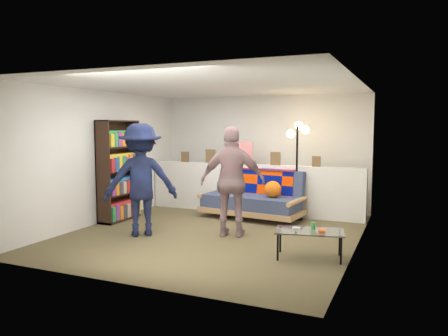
{
  "coord_description": "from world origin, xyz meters",
  "views": [
    {
      "loc": [
        2.94,
        -6.42,
        1.77
      ],
      "look_at": [
        0.0,
        0.4,
        1.05
      ],
      "focal_mm": 35.0,
      "sensor_mm": 36.0,
      "label": 1
    }
  ],
  "objects_px": {
    "bookshelf": "(119,174)",
    "person_left": "(141,180)",
    "futon_sofa": "(254,198)",
    "coffee_table": "(310,232)",
    "person_right": "(233,182)",
    "floor_lamp": "(298,150)"
  },
  "relations": [
    {
      "from": "bookshelf",
      "to": "person_left",
      "type": "distance_m",
      "value": 1.31
    },
    {
      "from": "futon_sofa",
      "to": "coffee_table",
      "type": "distance_m",
      "value": 2.65
    },
    {
      "from": "futon_sofa",
      "to": "coffee_table",
      "type": "relative_size",
      "value": 2.08
    },
    {
      "from": "futon_sofa",
      "to": "floor_lamp",
      "type": "relative_size",
      "value": 1.1
    },
    {
      "from": "bookshelf",
      "to": "coffee_table",
      "type": "xyz_separation_m",
      "value": [
        3.81,
        -0.96,
        -0.52
      ]
    },
    {
      "from": "floor_lamp",
      "to": "person_right",
      "type": "xyz_separation_m",
      "value": [
        -0.63,
        -1.67,
        -0.43
      ]
    },
    {
      "from": "coffee_table",
      "to": "bookshelf",
      "type": "bearing_deg",
      "value": 165.87
    },
    {
      "from": "person_left",
      "to": "person_right",
      "type": "distance_m",
      "value": 1.48
    },
    {
      "from": "coffee_table",
      "to": "person_left",
      "type": "relative_size",
      "value": 0.54
    },
    {
      "from": "futon_sofa",
      "to": "person_right",
      "type": "relative_size",
      "value": 1.15
    },
    {
      "from": "bookshelf",
      "to": "floor_lamp",
      "type": "bearing_deg",
      "value": 24.25
    },
    {
      "from": "floor_lamp",
      "to": "person_left",
      "type": "bearing_deg",
      "value": -132.89
    },
    {
      "from": "futon_sofa",
      "to": "person_right",
      "type": "height_order",
      "value": "person_right"
    },
    {
      "from": "bookshelf",
      "to": "coffee_table",
      "type": "relative_size",
      "value": 1.92
    },
    {
      "from": "coffee_table",
      "to": "floor_lamp",
      "type": "relative_size",
      "value": 0.53
    },
    {
      "from": "person_right",
      "to": "coffee_table",
      "type": "bearing_deg",
      "value": 140.47
    },
    {
      "from": "coffee_table",
      "to": "person_right",
      "type": "xyz_separation_m",
      "value": [
        -1.39,
        0.67,
        0.53
      ]
    },
    {
      "from": "bookshelf",
      "to": "coffee_table",
      "type": "distance_m",
      "value": 3.97
    },
    {
      "from": "bookshelf",
      "to": "person_right",
      "type": "height_order",
      "value": "bookshelf"
    },
    {
      "from": "futon_sofa",
      "to": "coffee_table",
      "type": "height_order",
      "value": "futon_sofa"
    },
    {
      "from": "futon_sofa",
      "to": "bookshelf",
      "type": "distance_m",
      "value": 2.6
    },
    {
      "from": "floor_lamp",
      "to": "person_right",
      "type": "height_order",
      "value": "floor_lamp"
    }
  ]
}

